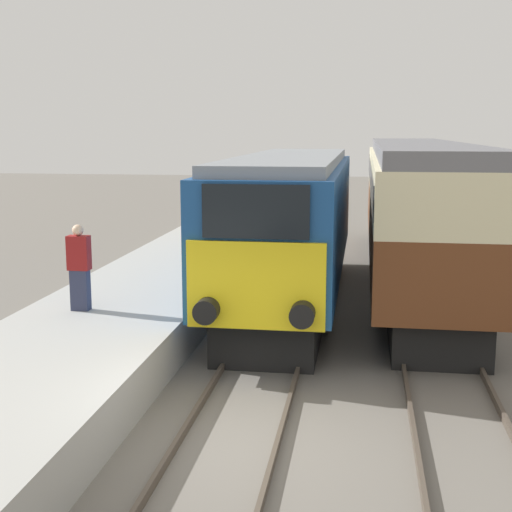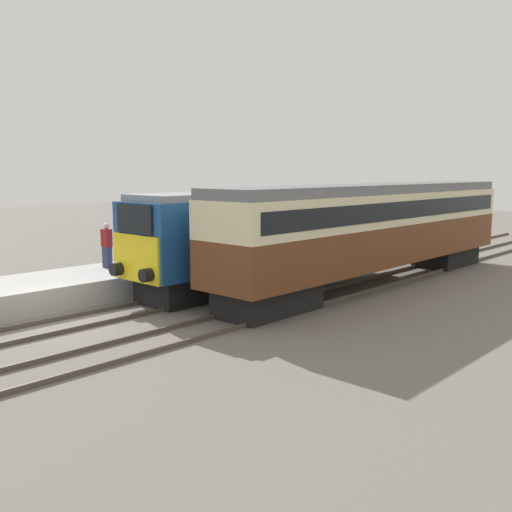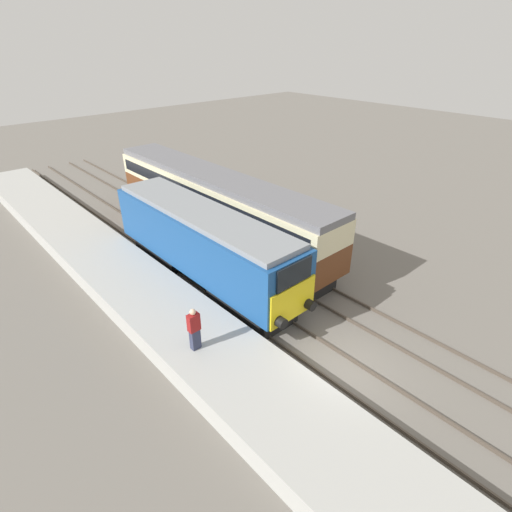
{
  "view_description": "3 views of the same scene",
  "coord_description": "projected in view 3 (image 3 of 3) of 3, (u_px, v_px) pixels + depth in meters",
  "views": [
    {
      "loc": [
        1.85,
        -9.63,
        4.52
      ],
      "look_at": [
        0.0,
        2.58,
        2.32
      ],
      "focal_mm": 50.0,
      "sensor_mm": 36.0,
      "label": 1
    },
    {
      "loc": [
        15.72,
        -8.41,
        4.67
      ],
      "look_at": [
        1.7,
        6.58,
        1.6
      ],
      "focal_mm": 40.0,
      "sensor_mm": 36.0,
      "label": 2
    },
    {
      "loc": [
        -9.79,
        -6.06,
        11.08
      ],
      "look_at": [
        1.7,
        6.58,
        1.6
      ],
      "focal_mm": 28.0,
      "sensor_mm": 36.0,
      "label": 3
    }
  ],
  "objects": [
    {
      "name": "passenger_carriage",
      "position": [
        215.0,
        200.0,
        23.62
      ],
      "size": [
        2.75,
        17.73,
        4.14
      ],
      "color": "black",
      "rests_on": "ground_plane"
    },
    {
      "name": "rails_far_track",
      "position": [
        302.0,
        283.0,
        20.26
      ],
      "size": [
        1.5,
        60.0,
        0.14
      ],
      "color": "#4C4238",
      "rests_on": "ground_plane"
    },
    {
      "name": "platform_left",
      "position": [
        153.0,
        303.0,
        18.08
      ],
      "size": [
        3.5,
        50.0,
        0.87
      ],
      "color": "#A8A8A3",
      "rests_on": "ground_plane"
    },
    {
      "name": "ground_plane",
      "position": [
        340.0,
        370.0,
        15.06
      ],
      "size": [
        120.0,
        120.0,
        0.0
      ],
      "primitive_type": "plane",
      "color": "slate"
    },
    {
      "name": "locomotive",
      "position": [
        203.0,
        243.0,
        19.55
      ],
      "size": [
        2.7,
        12.45,
        3.87
      ],
      "color": "black",
      "rests_on": "ground_plane"
    },
    {
      "name": "person_on_platform",
      "position": [
        194.0,
        329.0,
        14.45
      ],
      "size": [
        0.44,
        0.26,
        1.76
      ],
      "color": "#2D334C",
      "rests_on": "platform_left"
    },
    {
      "name": "rails_near_track",
      "position": [
        252.0,
        310.0,
        18.26
      ],
      "size": [
        1.51,
        60.0,
        0.14
      ],
      "color": "#4C4238",
      "rests_on": "ground_plane"
    }
  ]
}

